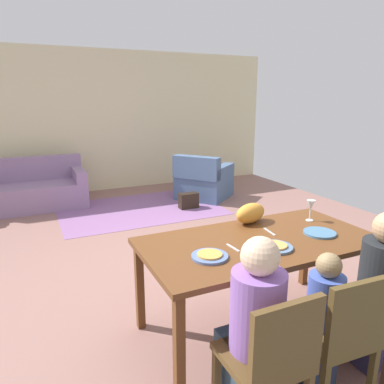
{
  "coord_description": "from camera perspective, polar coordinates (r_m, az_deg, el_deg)",
  "views": [
    {
      "loc": [
        -1.52,
        -3.39,
        1.8
      ],
      "look_at": [
        0.01,
        -0.1,
        0.85
      ],
      "focal_mm": 33.67,
      "sensor_mm": 36.0,
      "label": 1
    }
  ],
  "objects": [
    {
      "name": "pizza_near_man",
      "position": [
        2.45,
        2.82,
        -9.83
      ],
      "size": [
        0.17,
        0.17,
        0.01
      ],
      "primitive_type": "cylinder",
      "color": "gold",
      "rests_on": "plate_near_man"
    },
    {
      "name": "dining_table",
      "position": [
        2.82,
        10.67,
        -8.77
      ],
      "size": [
        1.8,
        0.92,
        0.76
      ],
      "color": "brown",
      "rests_on": "ground_plane"
    },
    {
      "name": "person_woman",
      "position": [
        2.81,
        27.03,
        -14.31
      ],
      "size": [
        0.3,
        0.4,
        1.11
      ],
      "color": "#332E53",
      "rests_on": "ground_plane"
    },
    {
      "name": "area_rug",
      "position": [
        6.09,
        -8.26,
        -2.63
      ],
      "size": [
        2.6,
        1.8,
        0.01
      ],
      "primitive_type": "cube",
      "color": "#875B8E",
      "rests_on": "ground_plane"
    },
    {
      "name": "fork",
      "position": [
        2.62,
        6.51,
        -8.76
      ],
      "size": [
        0.03,
        0.15,
        0.01
      ],
      "primitive_type": "cube",
      "rotation": [
        0.0,
        0.0,
        0.07
      ],
      "color": "silver",
      "rests_on": "dining_table"
    },
    {
      "name": "wine_glass",
      "position": [
        3.28,
        18.28,
        -2.14
      ],
      "size": [
        0.07,
        0.07,
        0.19
      ],
      "color": "silver",
      "rests_on": "dining_table"
    },
    {
      "name": "dining_chair_man",
      "position": [
        2.1,
        12.45,
        -24.19
      ],
      "size": [
        0.42,
        0.42,
        0.87
      ],
      "color": "brown",
      "rests_on": "ground_plane"
    },
    {
      "name": "cat",
      "position": [
        3.13,
        9.26,
        -3.32
      ],
      "size": [
        0.35,
        0.25,
        0.17
      ],
      "primitive_type": "ellipsoid",
      "rotation": [
        0.0,
        0.0,
        0.3
      ],
      "color": "orange",
      "rests_on": "dining_table"
    },
    {
      "name": "dining_chair_child",
      "position": [
        2.39,
        22.49,
        -19.83
      ],
      "size": [
        0.44,
        0.44,
        0.87
      ],
      "color": "#533F1E",
      "rests_on": "ground_plane"
    },
    {
      "name": "knife",
      "position": [
        2.96,
        12.19,
        -6.17
      ],
      "size": [
        0.03,
        0.17,
        0.01
      ],
      "primitive_type": "cube",
      "rotation": [
        0.0,
        0.0,
        -0.12
      ],
      "color": "silver",
      "rests_on": "dining_table"
    },
    {
      "name": "person_man",
      "position": [
        2.2,
        9.54,
        -21.33
      ],
      "size": [
        0.3,
        0.4,
        1.11
      ],
      "color": "#2B4151",
      "rests_on": "ground_plane"
    },
    {
      "name": "handbag",
      "position": [
        6.04,
        -0.55,
        -1.38
      ],
      "size": [
        0.32,
        0.16,
        0.26
      ],
      "primitive_type": "cube",
      "color": "black",
      "rests_on": "ground_plane"
    },
    {
      "name": "plate_near_man",
      "position": [
        2.46,
        2.82,
        -10.15
      ],
      "size": [
        0.25,
        0.25,
        0.02
      ],
      "primitive_type": "cylinder",
      "color": "#5770A6",
      "rests_on": "dining_table"
    },
    {
      "name": "pizza_near_child",
      "position": [
        2.66,
        13.04,
        -8.21
      ],
      "size": [
        0.17,
        0.17,
        0.01
      ],
      "primitive_type": "cylinder",
      "color": "#DC9949",
      "rests_on": "plate_near_child"
    },
    {
      "name": "armchair",
      "position": [
        6.61,
        1.78,
        1.72
      ],
      "size": [
        1.2,
        1.2,
        0.82
      ],
      "color": "#496286",
      "rests_on": "ground_plane"
    },
    {
      "name": "plate_near_woman",
      "position": [
        3.03,
        19.56,
        -6.11
      ],
      "size": [
        0.25,
        0.25,
        0.02
      ],
      "primitive_type": "cylinder",
      "color": "teal",
      "rests_on": "dining_table"
    },
    {
      "name": "couch",
      "position": [
        6.62,
        -24.49,
        0.25
      ],
      "size": [
        1.82,
        0.86,
        0.82
      ],
      "color": "gray",
      "rests_on": "ground_plane"
    },
    {
      "name": "ground_plane",
      "position": [
        4.63,
        -3.73,
        -8.39
      ],
      "size": [
        6.91,
        6.37,
        0.02
      ],
      "primitive_type": "cube",
      "color": "#8A6159"
    },
    {
      "name": "back_wall",
      "position": [
        7.38,
        -13.25,
        10.8
      ],
      "size": [
        6.91,
        0.1,
        2.7
      ],
      "primitive_type": "cube",
      "color": "beige",
      "rests_on": "ground_plane"
    },
    {
      "name": "person_child",
      "position": [
        2.52,
        19.48,
        -19.19
      ],
      "size": [
        0.22,
        0.29,
        0.92
      ],
      "color": "#28324C",
      "rests_on": "ground_plane"
    },
    {
      "name": "plate_near_child",
      "position": [
        2.66,
        13.02,
        -8.51
      ],
      "size": [
        0.25,
        0.25,
        0.02
      ],
      "primitive_type": "cylinder",
      "color": "slate",
      "rests_on": "dining_table"
    }
  ]
}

